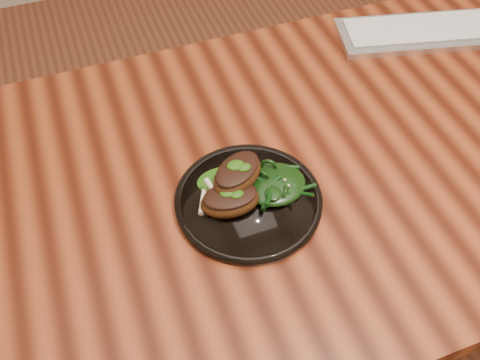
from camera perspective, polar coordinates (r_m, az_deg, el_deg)
name	(u,v)px	position (r m, az deg, el deg)	size (l,w,h in m)	color
desk	(372,166)	(1.10, 13.85, 1.46)	(1.60, 0.80, 0.75)	#371106
plate	(248,200)	(0.90, 0.91, -2.19)	(0.25, 0.25, 0.02)	black
lamb_chop_front	(230,200)	(0.86, -1.10, -2.14)	(0.11, 0.08, 0.04)	#40200C
lamb_chop_back	(237,174)	(0.87, -0.32, 0.66)	(0.12, 0.11, 0.04)	#40200C
herb_smear	(221,179)	(0.92, -2.08, 0.08)	(0.08, 0.05, 0.01)	#143F06
greens_heap	(275,182)	(0.89, 3.74, -0.17)	(0.11, 0.10, 0.04)	black
keyboard	(438,30)	(1.33, 20.41, 14.72)	(0.47, 0.24, 0.02)	silver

